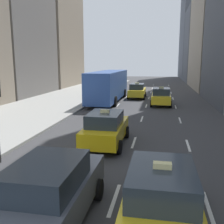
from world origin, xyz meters
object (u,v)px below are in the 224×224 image
taxi_lead (106,128)px  taxi_third (137,91)px  taxi_fourth (161,197)px  sedan_black_near (51,192)px  taxi_second (161,96)px  city_bus (109,85)px

taxi_lead → taxi_third: (0.00, 18.18, 0.00)m
taxi_fourth → taxi_third: bearing=96.4°
taxi_fourth → sedan_black_near: taxi_fourth is taller
taxi_third → taxi_lead: bearing=-90.0°
taxi_second → taxi_third: same height
taxi_fourth → city_bus: bearing=104.6°
taxi_third → city_bus: city_bus is taller
taxi_lead → taxi_third: 18.18m
taxi_fourth → taxi_second: bearing=90.0°
taxi_second → city_bus: 5.91m
taxi_lead → taxi_fourth: same height
sedan_black_near → taxi_second: bearing=82.1°
taxi_lead → taxi_second: same height
sedan_black_near → city_bus: size_ratio=0.39×
taxi_third → city_bus: bearing=-131.5°
taxi_second → taxi_fourth: (0.00, -19.96, 0.00)m
sedan_black_near → taxi_lead: bearing=90.0°
taxi_third → taxi_fourth: 24.93m
taxi_second → taxi_fourth: size_ratio=1.00×
taxi_second → sedan_black_near: bearing=-97.9°
taxi_second → taxi_third: (-2.80, 4.81, 0.00)m
sedan_black_near → city_bus: bearing=97.3°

